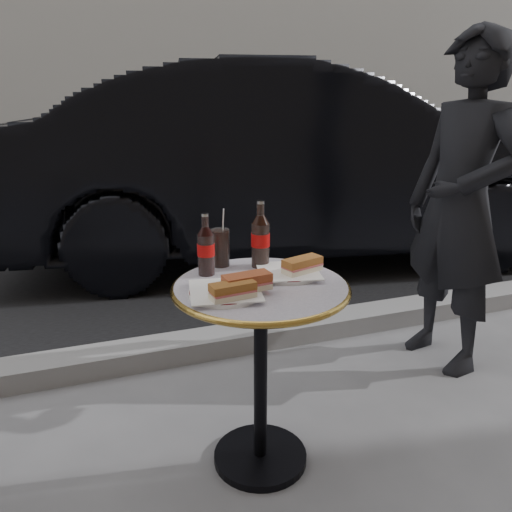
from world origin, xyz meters
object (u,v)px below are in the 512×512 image
object	(u,v)px
bistro_table	(261,377)
plate_right	(288,273)
cola_bottle_left	(206,244)
pedestrian	(460,207)
plate_left	(225,293)
parked_car	(297,165)
cola_bottle_right	(260,234)
cola_glass	(220,247)

from	to	relation	value
bistro_table	plate_right	world-z (taller)	plate_right
cola_bottle_left	bistro_table	bearing A→B (deg)	-46.67
cola_bottle_left	pedestrian	size ratio (longest dim) A/B	0.14
plate_left	parked_car	world-z (taller)	parked_car
plate_right	cola_bottle_right	xyz separation A→B (m)	(-0.06, 0.12, 0.12)
bistro_table	parked_car	xyz separation A→B (m)	(1.21, 2.41, 0.43)
cola_bottle_right	parked_car	world-z (taller)	parked_car
plate_left	cola_bottle_right	bearing A→B (deg)	48.18
plate_left	pedestrian	distance (m)	1.42
plate_right	parked_car	world-z (taller)	parked_car
cola_bottle_left	cola_glass	xyz separation A→B (m)	(0.08, 0.08, -0.04)
plate_right	cola_bottle_left	size ratio (longest dim) A/B	1.00
plate_right	plate_left	bearing A→B (deg)	-158.13
plate_right	cola_bottle_right	size ratio (longest dim) A/B	0.89
cola_bottle_left	parked_car	xyz separation A→B (m)	(1.36, 2.25, -0.05)
cola_bottle_right	parked_car	size ratio (longest dim) A/B	0.05
plate_right	pedestrian	xyz separation A→B (m)	(1.07, 0.36, 0.10)
plate_right	bistro_table	bearing A→B (deg)	-155.87
parked_car	cola_bottle_left	bearing A→B (deg)	158.67
cola_bottle_left	pedestrian	world-z (taller)	pedestrian
bistro_table	plate_left	size ratio (longest dim) A/B	3.04
plate_right	pedestrian	distance (m)	1.13
plate_right	cola_bottle_left	distance (m)	0.32
cola_bottle_right	pedestrian	bearing A→B (deg)	11.75
cola_bottle_left	cola_bottle_right	bearing A→B (deg)	5.10
cola_glass	pedestrian	size ratio (longest dim) A/B	0.09
cola_bottle_right	cola_bottle_left	bearing A→B (deg)	-174.90
bistro_table	cola_bottle_left	world-z (taller)	cola_bottle_left
plate_left	pedestrian	world-z (taller)	pedestrian
parked_car	pedestrian	distance (m)	1.99
cola_glass	parked_car	xyz separation A→B (m)	(1.28, 2.17, -0.00)
plate_right	parked_car	bearing A→B (deg)	65.34
parked_car	cola_bottle_right	bearing A→B (deg)	162.68
bistro_table	plate_right	xyz separation A→B (m)	(0.13, 0.06, 0.37)
cola_glass	parked_car	size ratio (longest dim) A/B	0.03
bistro_table	cola_glass	distance (m)	0.51
cola_bottle_left	cola_glass	size ratio (longest dim) A/B	1.58
pedestrian	cola_glass	bearing A→B (deg)	-89.77
bistro_table	pedestrian	size ratio (longest dim) A/B	0.44
bistro_table	pedestrian	distance (m)	1.35
cola_bottle_right	parked_car	bearing A→B (deg)	62.84
bistro_table	cola_glass	bearing A→B (deg)	107.58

